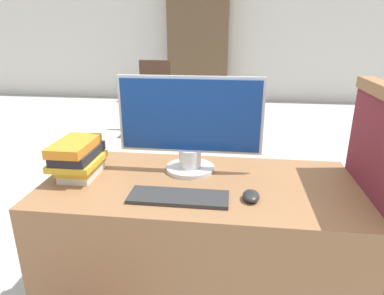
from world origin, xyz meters
name	(u,v)px	position (x,y,z in m)	size (l,w,h in m)	color
wall_back	(230,27)	(0.00, 5.97, 1.40)	(12.00, 0.06, 2.80)	silver
desk	(199,255)	(0.00, 0.33, 0.39)	(1.38, 0.66, 0.77)	#8C603D
carrel_divider	(366,228)	(0.71, 0.29, 0.62)	(0.07, 0.58, 1.21)	maroon
monitor	(190,125)	(-0.06, 0.46, 0.99)	(0.66, 0.23, 0.45)	silver
keyboard	(179,197)	(-0.07, 0.16, 0.78)	(0.40, 0.14, 0.02)	#2D2D2D
mouse	(251,196)	(0.22, 0.19, 0.79)	(0.07, 0.10, 0.04)	#262626
book_stack	(78,158)	(-0.55, 0.33, 0.86)	(0.19, 0.28, 0.17)	silver
far_chair	(154,94)	(-0.95, 3.52, 0.54)	(0.44, 0.44, 0.99)	#4C3323
bookshelf_far	(198,49)	(-0.59, 5.73, 1.00)	(1.15, 0.32, 2.01)	brown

